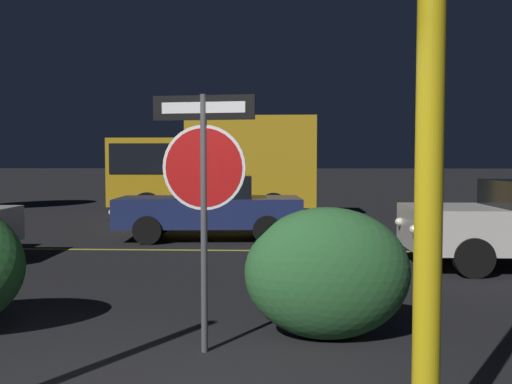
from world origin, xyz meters
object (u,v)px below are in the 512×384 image
object	(u,v)px
hedge_bush_2	(327,273)
stop_sign	(204,169)
passing_car_2	(210,207)
yellow_pole_right	(429,207)
delivery_truck	(214,165)

from	to	relation	value
hedge_bush_2	stop_sign	bearing A→B (deg)	-159.19
passing_car_2	stop_sign	bearing A→B (deg)	-177.44
yellow_pole_right	hedge_bush_2	size ratio (longest dim) A/B	1.84
stop_sign	yellow_pole_right	world-z (taller)	yellow_pole_right
yellow_pole_right	hedge_bush_2	world-z (taller)	yellow_pole_right
stop_sign	passing_car_2	distance (m)	7.58
yellow_pole_right	delivery_truck	world-z (taller)	delivery_truck
yellow_pole_right	delivery_truck	distance (m)	14.24
hedge_bush_2	delivery_truck	size ratio (longest dim) A/B	0.26
stop_sign	yellow_pole_right	distance (m)	2.41
hedge_bush_2	passing_car_2	xyz separation A→B (m)	(-2.02, 7.04, 0.07)
passing_car_2	delivery_truck	world-z (taller)	delivery_truck
delivery_truck	hedge_bush_2	bearing A→B (deg)	-167.62
stop_sign	hedge_bush_2	xyz separation A→B (m)	(1.14, 0.43, -1.02)
stop_sign	hedge_bush_2	size ratio (longest dim) A/B	1.45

